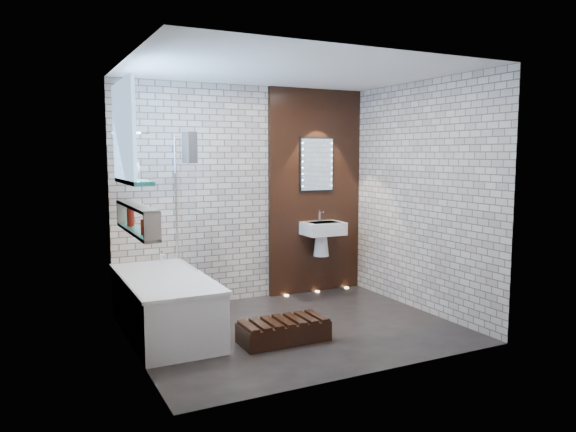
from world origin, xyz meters
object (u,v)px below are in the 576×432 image
bathtub (165,305)px  washbasin (323,233)px  led_mirror (317,165)px  walnut_step (284,332)px  bath_screen (185,201)px

bathtub → washbasin: bearing=16.0°
washbasin → led_mirror: bearing=90.0°
led_mirror → walnut_step: 2.50m
washbasin → bathtub: bearing=-164.0°
bathtub → led_mirror: (2.17, 0.78, 1.36)m
bath_screen → walnut_step: (0.60, -1.19, -1.19)m
bathtub → walnut_step: 1.23m
bathtub → bath_screen: 1.14m
walnut_step → washbasin: bearing=48.4°
bathtub → washbasin: (2.17, 0.62, 0.50)m
led_mirror → walnut_step: bearing=-128.5°
bathtub → bath_screen: size_ratio=1.24×
bath_screen → walnut_step: 1.78m
bath_screen → led_mirror: size_ratio=2.00×
washbasin → walnut_step: (-1.22, -1.37, -0.69)m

